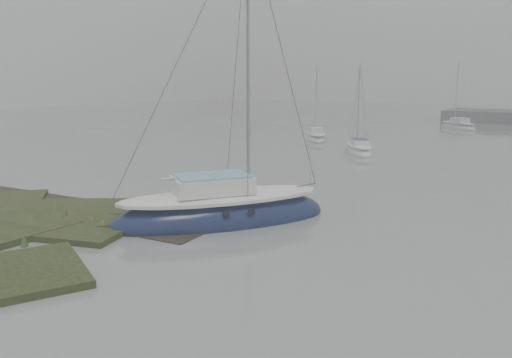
% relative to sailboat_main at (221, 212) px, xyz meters
% --- Properties ---
extents(ground, '(160.00, 160.00, 0.00)m').
position_rel_sailboat_main_xyz_m(ground, '(-1.49, 23.73, -0.35)').
color(ground, gray).
rests_on(ground, ground).
extents(sailboat_main, '(6.69, 8.03, 11.23)m').
position_rel_sailboat_main_xyz_m(sailboat_main, '(0.00, 0.00, 0.00)').
color(sailboat_main, '#101A3C').
rests_on(sailboat_main, ground).
extents(sailboat_white, '(4.01, 4.82, 6.74)m').
position_rel_sailboat_main_xyz_m(sailboat_white, '(-2.84, 19.29, -0.14)').
color(sailboat_white, silver).
rests_on(sailboat_white, ground).
extents(sailboat_far_a, '(4.11, 5.09, 7.06)m').
position_rel_sailboat_main_xyz_m(sailboat_far_a, '(-9.02, 24.67, -0.13)').
color(sailboat_far_a, silver).
rests_on(sailboat_far_a, ground).
extents(sailboat_far_c, '(5.19, 5.04, 7.69)m').
position_rel_sailboat_main_xyz_m(sailboat_far_c, '(-1.36, 42.71, -0.11)').
color(sailboat_far_c, silver).
rests_on(sailboat_far_c, ground).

